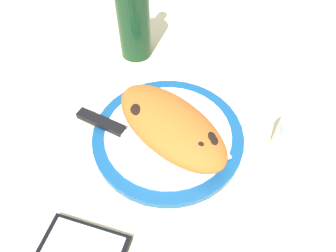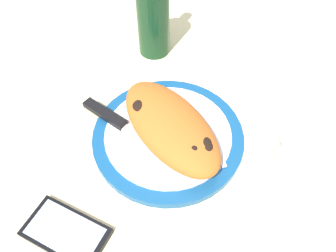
% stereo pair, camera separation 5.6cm
% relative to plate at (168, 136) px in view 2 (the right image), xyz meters
% --- Properties ---
extents(ground_plane, '(1.50, 1.50, 0.03)m').
position_rel_plate_xyz_m(ground_plane, '(0.00, 0.00, -0.02)').
color(ground_plane, beige).
extents(plate, '(0.28, 0.28, 0.02)m').
position_rel_plate_xyz_m(plate, '(0.00, 0.00, 0.00)').
color(plate, navy).
rests_on(plate, ground_plane).
extents(calzone, '(0.24, 0.13, 0.06)m').
position_rel_plate_xyz_m(calzone, '(-0.01, -0.00, 0.04)').
color(calzone, '#C16023').
rests_on(calzone, plate).
extents(fork, '(0.17, 0.05, 0.00)m').
position_rel_plate_xyz_m(fork, '(-0.01, -0.07, 0.01)').
color(fork, silver).
rests_on(fork, plate).
extents(knife, '(0.22, 0.10, 0.01)m').
position_rel_plate_xyz_m(knife, '(0.07, 0.07, 0.01)').
color(knife, silver).
rests_on(knife, plate).
extents(smartphone, '(0.14, 0.13, 0.01)m').
position_rel_plate_xyz_m(smartphone, '(-0.07, 0.22, -0.00)').
color(smartphone, black).
rests_on(smartphone, ground_plane).
extents(water_glass, '(0.07, 0.07, 0.08)m').
position_rel_plate_xyz_m(water_glass, '(-0.16, -0.15, 0.03)').
color(water_glass, silver).
rests_on(water_glass, ground_plane).
extents(wine_bottle, '(0.07, 0.07, 0.25)m').
position_rel_plate_xyz_m(wine_bottle, '(0.23, -0.10, 0.09)').
color(wine_bottle, '#14381E').
rests_on(wine_bottle, ground_plane).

